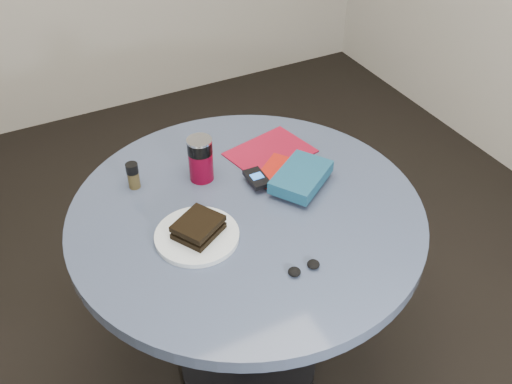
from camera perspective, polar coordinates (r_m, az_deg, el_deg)
name	(u,v)px	position (r m, az deg, el deg)	size (l,w,h in m)	color
ground	(249,364)	(2.17, -0.74, -16.85)	(4.00, 4.00, 0.00)	black
table	(247,250)	(1.71, -0.90, -5.83)	(1.00, 1.00, 0.75)	black
plate	(197,236)	(1.52, -5.92, -4.37)	(0.22, 0.22, 0.01)	white
sandwich	(198,227)	(1.50, -5.79, -3.52)	(0.15, 0.14, 0.04)	black
soda_can	(201,159)	(1.67, -5.56, 3.29)	(0.08, 0.08, 0.14)	maroon
pepper_grinder	(133,175)	(1.69, -12.19, 1.64)	(0.04, 0.04, 0.08)	#41371C
magazine	(270,153)	(1.81, 1.43, 3.96)	(0.25, 0.19, 0.00)	maroon
red_book	(279,173)	(1.71, 2.33, 1.92)	(0.16, 0.11, 0.01)	#AF160D
novel	(301,177)	(1.66, 4.54, 1.53)	(0.19, 0.12, 0.04)	navy
mp3_player	(257,178)	(1.67, 0.08, 1.38)	(0.05, 0.09, 0.02)	black
headphones	(304,268)	(1.43, 4.82, -7.59)	(0.09, 0.03, 0.02)	black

